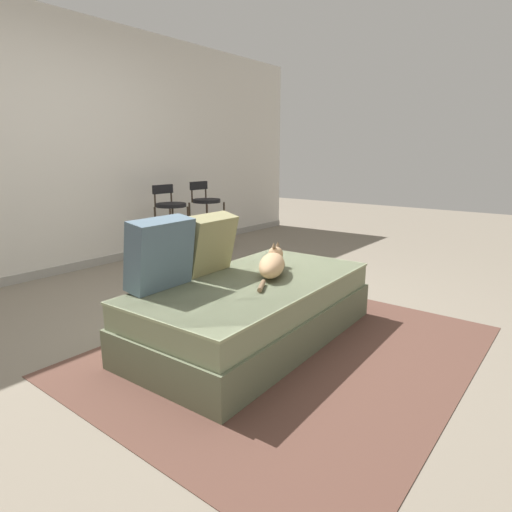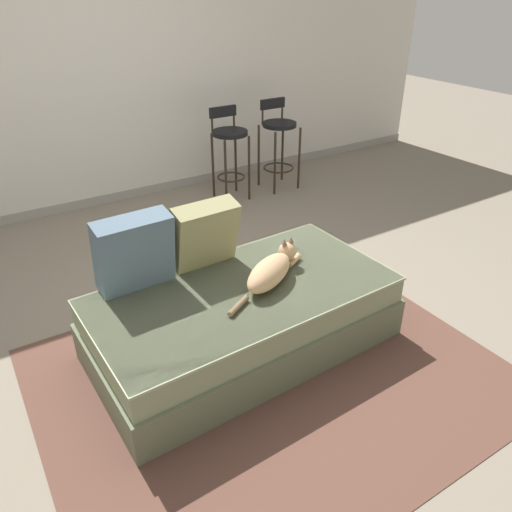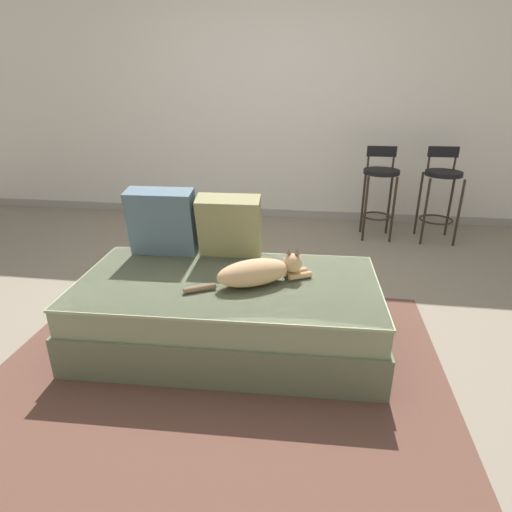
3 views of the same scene
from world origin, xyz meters
name	(u,v)px [view 1 (image 1 of 3)]	position (x,y,z in m)	size (l,w,h in m)	color
ground_plane	(212,324)	(0.00, 0.00, 0.00)	(16.00, 16.00, 0.00)	slate
wall_back_panel	(43,146)	(0.00, 2.25, 1.30)	(8.00, 0.10, 2.60)	silver
wall_baseboard_trim	(60,270)	(0.00, 2.20, 0.04)	(8.00, 0.02, 0.09)	gray
area_rug	(291,349)	(0.00, -0.70, 0.00)	(2.45, 2.01, 0.01)	brown
couch	(254,309)	(0.00, -0.40, 0.21)	(1.78, 0.97, 0.41)	#636B50
throw_pillow_corner	(160,254)	(-0.49, -0.06, 0.64)	(0.43, 0.23, 0.44)	#4C6070
throw_pillow_middle	(209,244)	(-0.06, -0.05, 0.62)	(0.40, 0.24, 0.42)	#847F56
cat	(272,264)	(0.18, -0.42, 0.49)	(0.69, 0.39, 0.19)	tan
bar_stool_near_window	(171,215)	(1.09, 1.67, 0.55)	(0.34, 0.34, 0.89)	#2D2319
bar_stool_by_doorway	(206,211)	(1.66, 1.67, 0.53)	(0.34, 0.34, 0.89)	#2D2319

